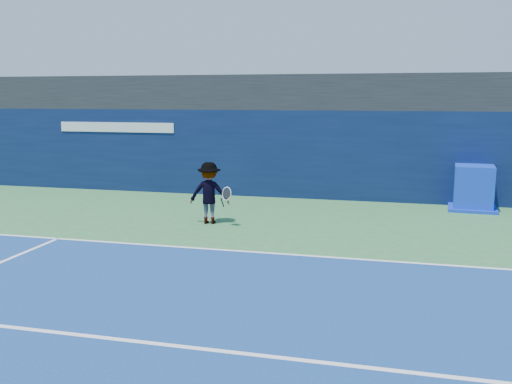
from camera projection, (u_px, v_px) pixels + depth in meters
ground at (212, 298)px, 9.95m from camera, size 80.00×80.00×0.00m
baseline at (254, 252)px, 12.82m from camera, size 24.00×0.10×0.01m
service_line at (167, 345)px, 8.04m from camera, size 24.00×0.10×0.01m
stadium_band at (313, 92)px, 20.35m from camera, size 36.00×3.00×1.20m
back_wall_assembly at (308, 154)px, 19.74m from camera, size 36.00×1.03×3.00m
equipment_cart at (473, 189)px, 17.59m from camera, size 1.53×1.53×1.37m
tennis_player at (209, 193)px, 15.64m from camera, size 1.34×0.79×1.70m
tennis_ball at (228, 199)px, 15.40m from camera, size 0.06×0.06×0.06m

